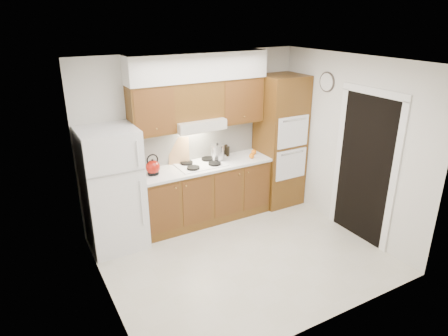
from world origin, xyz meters
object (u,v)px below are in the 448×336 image
object	(u,v)px
fridge	(113,189)
kettle	(153,167)
stock_pot	(217,152)
oven_cabinet	(280,141)

from	to	relation	value
fridge	kettle	size ratio (longest dim) A/B	8.37
fridge	kettle	xyz separation A→B (m)	(0.61, 0.05, 0.19)
kettle	fridge	bearing A→B (deg)	164.36
kettle	stock_pot	size ratio (longest dim) A/B	0.93
fridge	kettle	world-z (taller)	fridge
fridge	oven_cabinet	world-z (taller)	oven_cabinet
fridge	stock_pot	world-z (taller)	fridge
kettle	stock_pot	distance (m)	1.09
oven_cabinet	fridge	bearing A→B (deg)	-179.30
stock_pot	fridge	bearing A→B (deg)	-176.00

